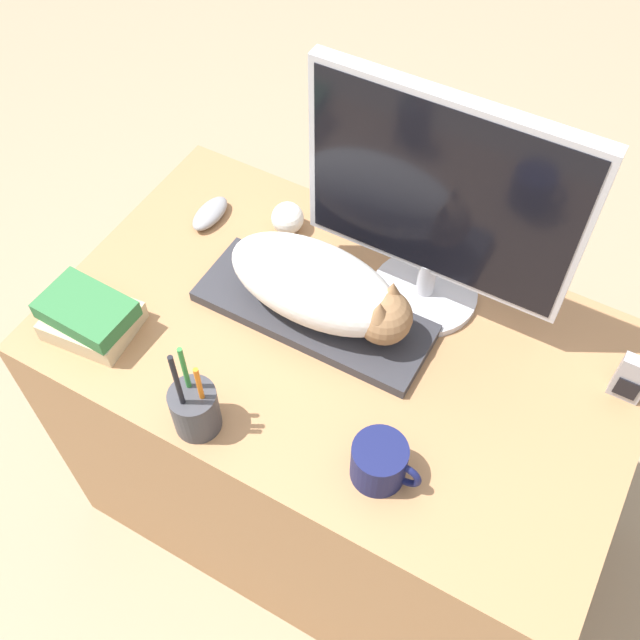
% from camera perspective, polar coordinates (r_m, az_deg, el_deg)
% --- Properties ---
extents(ground_plane, '(12.00, 12.00, 0.00)m').
position_cam_1_polar(ground_plane, '(2.01, -3.86, -21.32)').
color(ground_plane, '#998466').
extents(desk, '(1.13, 0.67, 0.76)m').
position_cam_1_polar(desk, '(1.76, 1.28, -8.77)').
color(desk, '#9E7047').
rests_on(desk, ground_plane).
extents(keyboard, '(0.47, 0.17, 0.02)m').
position_cam_1_polar(keyboard, '(1.46, -0.48, 0.57)').
color(keyboard, '#2D2D33').
rests_on(keyboard, desk).
extents(cat, '(0.37, 0.16, 0.15)m').
position_cam_1_polar(cat, '(1.38, 0.16, 2.50)').
color(cat, white).
rests_on(cat, keyboard).
extents(monitor, '(0.50, 0.21, 0.48)m').
position_cam_1_polar(monitor, '(1.32, 9.09, 8.79)').
color(monitor, '#B7B7BC').
rests_on(monitor, desk).
extents(computer_mouse, '(0.05, 0.11, 0.03)m').
position_cam_1_polar(computer_mouse, '(1.65, -8.37, 8.04)').
color(computer_mouse, gray).
rests_on(computer_mouse, desk).
extents(coffee_mug, '(0.12, 0.09, 0.08)m').
position_cam_1_polar(coffee_mug, '(1.26, 4.61, -10.76)').
color(coffee_mug, '#141947').
rests_on(coffee_mug, desk).
extents(pen_cup, '(0.08, 0.08, 0.23)m').
position_cam_1_polar(pen_cup, '(1.31, -9.51, -6.65)').
color(pen_cup, '#38383D').
rests_on(pen_cup, desk).
extents(baseball, '(0.07, 0.07, 0.07)m').
position_cam_1_polar(baseball, '(1.60, -2.49, 7.77)').
color(baseball, silver).
rests_on(baseball, desk).
extents(phone, '(0.06, 0.03, 0.11)m').
position_cam_1_polar(phone, '(1.43, 22.65, -4.17)').
color(phone, '#99999E').
rests_on(phone, desk).
extents(book_stack, '(0.17, 0.15, 0.08)m').
position_cam_1_polar(book_stack, '(1.49, -17.13, 0.27)').
color(book_stack, '#C6B284').
rests_on(book_stack, desk).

